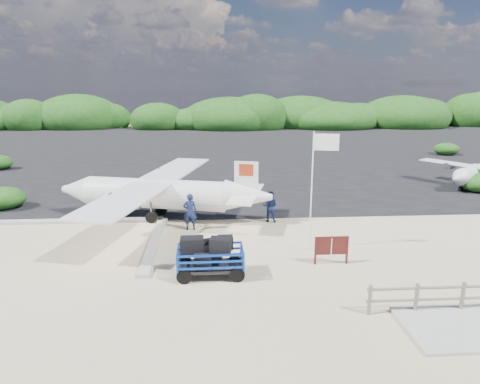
{
  "coord_description": "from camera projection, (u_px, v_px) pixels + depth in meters",
  "views": [
    {
      "loc": [
        -1.82,
        -16.79,
        7.03
      ],
      "look_at": [
        -0.47,
        4.07,
        1.74
      ],
      "focal_mm": 32.0,
      "sensor_mm": 36.0,
      "label": 1
    }
  ],
  "objects": [
    {
      "name": "flagpole",
      "position": [
        309.0,
        250.0,
        18.63
      ],
      "size": [
        1.1,
        0.62,
        5.16
      ],
      "primitive_type": null,
      "rotation": [
        0.0,
        0.0,
        -0.19
      ],
      "color": "white",
      "rests_on": "ground"
    },
    {
      "name": "signboard",
      "position": [
        331.0,
        264.0,
        17.21
      ],
      "size": [
        1.45,
        0.14,
        1.19
      ],
      "primitive_type": null,
      "rotation": [
        0.0,
        0.0,
        -0.0
      ],
      "color": "#4E1A16",
      "rests_on": "ground"
    },
    {
      "name": "walkway_pad",
      "position": [
        463.0,
        329.0,
        12.63
      ],
      "size": [
        3.5,
        2.5,
        0.1
      ],
      "primitive_type": null,
      "color": "#B2B2B2",
      "rests_on": "ground"
    },
    {
      "name": "crew_b",
      "position": [
        270.0,
        206.0,
        22.35
      ],
      "size": [
        0.95,
        0.83,
        1.65
      ],
      "primitive_type": "imported",
      "rotation": [
        0.0,
        0.0,
        2.84
      ],
      "color": "#121C47",
      "rests_on": "ground"
    },
    {
      "name": "fence",
      "position": [
        460.0,
        311.0,
        13.63
      ],
      "size": [
        6.4,
        2.0,
        1.1
      ],
      "primitive_type": null,
      "color": "#B2B2B2",
      "rests_on": "ground"
    },
    {
      "name": "ground",
      "position": [
        257.0,
        255.0,
        18.09
      ],
      "size": [
        160.0,
        160.0,
        0.0
      ],
      "primitive_type": "plane",
      "color": "beige"
    },
    {
      "name": "lagoon",
      "position": [
        52.0,
        247.0,
        18.97
      ],
      "size": [
        9.0,
        7.0,
        0.4
      ],
      "primitive_type": null,
      "color": "#B2B2B2",
      "rests_on": "ground"
    },
    {
      "name": "baggage_cart",
      "position": [
        211.0,
        276.0,
        16.11
      ],
      "size": [
        2.7,
        1.57,
        1.34
      ],
      "primitive_type": null,
      "rotation": [
        0.0,
        0.0,
        0.01
      ],
      "color": "#0B37A9",
      "rests_on": "ground"
    },
    {
      "name": "asphalt_apron",
      "position": [
        229.0,
        150.0,
        47.11
      ],
      "size": [
        90.0,
        50.0,
        0.04
      ],
      "primitive_type": null,
      "color": "#B2B2B2",
      "rests_on": "ground"
    },
    {
      "name": "aircraft_small",
      "position": [
        143.0,
        149.0,
        47.97
      ],
      "size": [
        8.83,
        8.83,
        2.28
      ],
      "primitive_type": null,
      "rotation": [
        0.0,
        0.0,
        3.75
      ],
      "color": "#B2B2B2",
      "rests_on": "ground"
    },
    {
      "name": "crew_a",
      "position": [
        190.0,
        212.0,
        21.05
      ],
      "size": [
        0.69,
        0.48,
        1.84
      ],
      "primitive_type": "imported",
      "rotation": [
        0.0,
        0.0,
        3.19
      ],
      "color": "#121C47",
      "rests_on": "ground"
    },
    {
      "name": "aircraft_large",
      "position": [
        429.0,
        161.0,
        40.41
      ],
      "size": [
        16.97,
        16.97,
        4.18
      ],
      "primitive_type": null,
      "rotation": [
        0.0,
        0.0,
        2.89
      ],
      "color": "#B2B2B2",
      "rests_on": "ground"
    },
    {
      "name": "vegetation_band",
      "position": [
        223.0,
        127.0,
        71.29
      ],
      "size": [
        124.0,
        8.0,
        4.4
      ],
      "primitive_type": null,
      "color": "#B2B2B2",
      "rests_on": "ground"
    }
  ]
}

